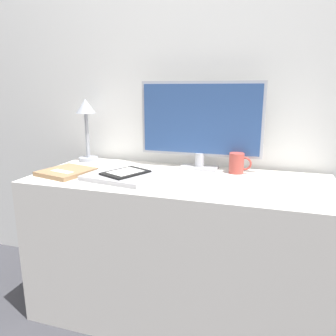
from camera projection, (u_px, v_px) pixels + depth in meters
name	position (u px, v px, depth m)	size (l,w,h in m)	color
wall_back	(197.00, 70.00, 1.71)	(3.60, 0.05, 2.40)	silver
desk	(178.00, 248.00, 1.59)	(1.38, 0.57, 0.71)	silver
monitor	(200.00, 122.00, 1.64)	(0.62, 0.11, 0.44)	#B7B7BC
keyboard	(218.00, 182.00, 1.42)	(0.33, 0.12, 0.01)	silver
laptop	(121.00, 176.00, 1.50)	(0.34, 0.28, 0.02)	#A3A3A8
ereader	(125.00, 173.00, 1.50)	(0.21, 0.24, 0.01)	black
desk_lamp	(86.00, 119.00, 1.82)	(0.11, 0.11, 0.35)	#999EA8
notebook	(66.00, 172.00, 1.58)	(0.26, 0.26, 0.02)	#93704C
coffee_mug	(237.00, 163.00, 1.59)	(0.11, 0.07, 0.10)	#B7473D
pen	(170.00, 187.00, 1.36)	(0.03, 0.15, 0.01)	silver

